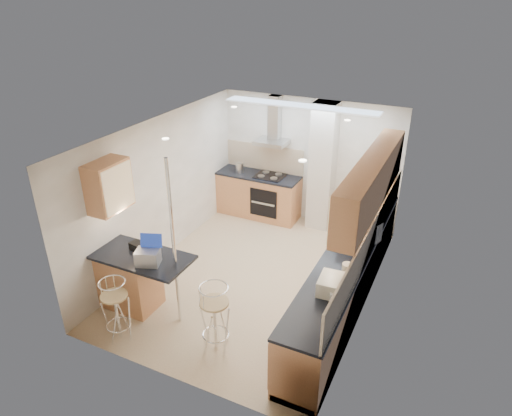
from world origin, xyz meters
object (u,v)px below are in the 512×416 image
at_px(microwave, 360,234).
at_px(bar_stool_near, 116,310).
at_px(bar_stool_end, 215,318).
at_px(laptop, 148,257).
at_px(bread_bin, 332,285).

distance_m(microwave, bar_stool_near, 3.60).
relative_size(bar_stool_near, bar_stool_end, 0.94).
relative_size(laptop, bar_stool_near, 0.34).
distance_m(bar_stool_end, bread_bin, 1.57).
height_order(microwave, bar_stool_near, microwave).
bearing_deg(bar_stool_near, bread_bin, 40.65).
height_order(laptop, bread_bin, laptop).
relative_size(microwave, bread_bin, 1.49).
distance_m(bar_stool_near, bar_stool_end, 1.36).
relative_size(laptop, bread_bin, 0.81).
distance_m(microwave, laptop, 3.07).
distance_m(microwave, bar_stool_end, 2.45).
height_order(laptop, bar_stool_end, laptop).
bearing_deg(bar_stool_end, bar_stool_near, 156.08).
bearing_deg(laptop, microwave, 15.90).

